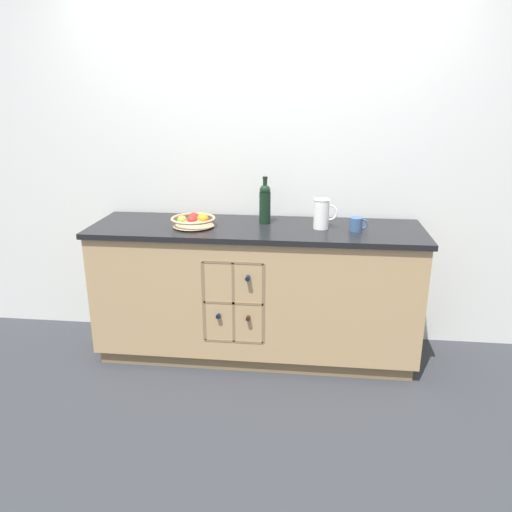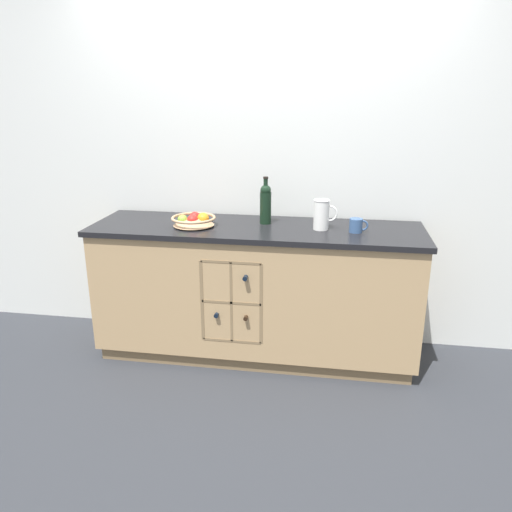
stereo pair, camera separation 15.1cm
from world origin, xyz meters
The scene contains 7 objects.
ground_plane centered at (0.00, 0.00, 0.00)m, with size 14.00×14.00×0.00m, color #2D3035.
back_wall centered at (0.00, 0.36, 1.27)m, with size 4.53×0.06×2.55m, color silver.
kitchen_island centered at (0.00, 0.00, 0.47)m, with size 2.17×0.64×0.92m.
fruit_bowl centered at (-0.40, -0.05, 0.96)m, with size 0.29×0.29×0.09m.
white_pitcher centered at (0.42, 0.00, 1.02)m, with size 0.15×0.10×0.19m.
ceramic_mug centered at (0.64, -0.03, 0.97)m, with size 0.12×0.08×0.09m.
standing_wine_bottle centered at (0.05, 0.09, 1.06)m, with size 0.08×0.08×0.31m.
Camera 2 is at (0.50, -3.11, 1.76)m, focal length 35.00 mm.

